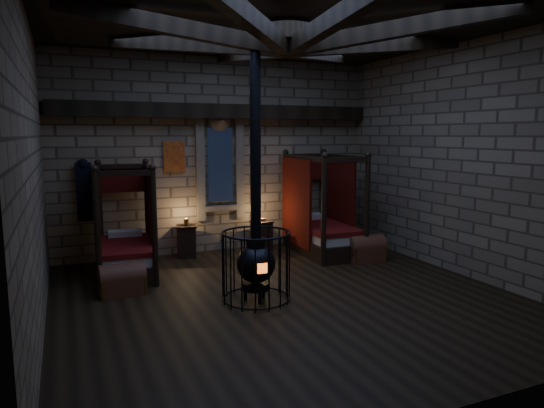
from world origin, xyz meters
name	(u,v)px	position (x,y,z in m)	size (l,w,h in m)	color
room	(285,55)	(0.00, 0.09, 3.74)	(7.02, 7.02, 4.29)	black
bed_left	(126,247)	(-2.16, 2.40, 0.49)	(1.17, 1.98, 1.99)	black
bed_right	(321,228)	(1.96, 2.41, 0.52)	(1.15, 2.07, 2.12)	black
trunk_left	(122,280)	(-2.37, 1.19, 0.23)	(0.73, 0.48, 0.52)	brown
trunk_right	(366,249)	(2.43, 1.39, 0.24)	(0.78, 0.53, 0.55)	brown
nightstand_left	(187,241)	(-0.85, 3.14, 0.35)	(0.51, 0.50, 0.83)	black
nightstand_right	(262,236)	(0.81, 3.05, 0.34)	(0.47, 0.46, 0.72)	black
stove	(256,260)	(-0.50, 0.05, 0.64)	(1.07, 1.07, 4.05)	black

